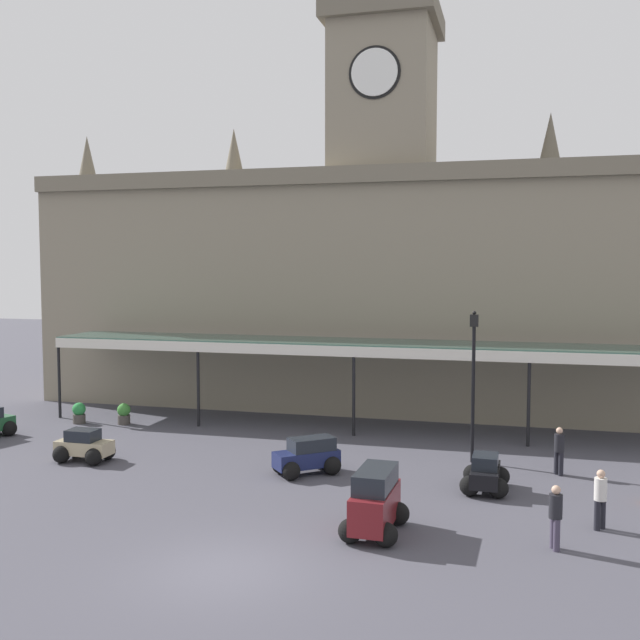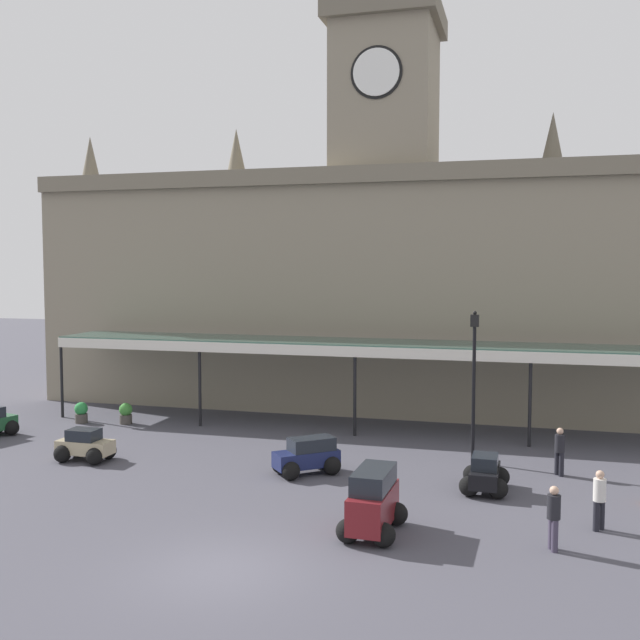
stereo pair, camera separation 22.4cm
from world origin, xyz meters
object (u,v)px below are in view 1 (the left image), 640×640
Objects in this scene: pedestrian_beside_cars at (559,449)px; car_black_sedan at (485,475)px; car_navy_estate at (307,458)px; pedestrian_crossing_forecourt at (600,497)px; car_maroon_van at (375,504)px; planter_forecourt_centre at (79,413)px; victorian_lamppost at (473,370)px; car_beige_sedan at (84,448)px; pedestrian_near_entrance at (555,515)px; planter_near_kerb at (124,414)px.

car_black_sedan is at bearing -133.72° from pedestrian_beside_cars.
car_navy_estate is 1.44× the size of pedestrian_crossing_forecourt.
car_maroon_van is 6.20m from pedestrian_crossing_forecourt.
planter_forecourt_centre is at bearing 158.93° from pedestrian_crossing_forecourt.
pedestrian_crossing_forecourt is 0.30× the size of victorian_lamppost.
car_beige_sedan is at bearing -179.36° from car_black_sedan.
victorian_lamppost reaches higher than planter_forecourt_centre.
car_maroon_van is (11.79, -4.48, 0.30)m from car_beige_sedan.
car_beige_sedan is 0.37× the size of victorian_lamppost.
car_maroon_van reaches higher than pedestrian_crossing_forecourt.
car_beige_sedan is 2.14× the size of planter_forecourt_centre.
victorian_lamppost is 5.83× the size of planter_forecourt_centre.
pedestrian_near_entrance reaches higher than car_black_sedan.
pedestrian_crossing_forecourt is 23.21m from planter_forecourt_centre.
pedestrian_near_entrance is at bearing -124.67° from pedestrian_crossing_forecourt.
planter_forecourt_centre is (-20.85, 3.09, -0.42)m from pedestrian_beside_cars.
pedestrian_beside_cars is at bearing -8.44° from planter_forecourt_centre.
car_black_sedan is 19.29m from planter_forecourt_centre.
car_black_sedan is 4.98m from pedestrian_near_entrance.
victorian_lamppost is (13.90, 3.59, 2.92)m from car_beige_sedan.
pedestrian_crossing_forecourt is 1.74× the size of planter_near_kerb.
planter_near_kerb is (-19.56, 8.70, -0.42)m from pedestrian_crossing_forecourt.
car_black_sedan is 4.55m from victorian_lamppost.
victorian_lamppost reaches higher than car_maroon_van.
car_navy_estate is 11.74m from planter_near_kerb.
car_maroon_van is at bearing -56.36° from car_navy_estate.
car_black_sedan is at bearing -16.83° from planter_forecourt_centre.
pedestrian_beside_cars is (5.10, 7.13, 0.10)m from car_maroon_van.
pedestrian_crossing_forecourt is at bearing 55.33° from pedestrian_near_entrance.
planter_near_kerb is at bearing 107.01° from car_beige_sedan.
planter_forecourt_centre is at bearing 173.10° from victorian_lamppost.
planter_forecourt_centre is 2.12m from planter_near_kerb.
car_navy_estate is 2.50× the size of planter_forecourt_centre.
car_beige_sedan is at bearing -72.99° from planter_near_kerb.
victorian_lamppost is at bearing 107.58° from pedestrian_near_entrance.
pedestrian_near_entrance and pedestrian_crossing_forecourt have the same top height.
pedestrian_crossing_forecourt is at bearing -23.98° from planter_near_kerb.
car_maroon_van is at bearing -104.67° from victorian_lamppost.
car_beige_sedan is (-14.51, -0.16, 0.00)m from car_black_sedan.
pedestrian_crossing_forecourt is (3.19, -2.75, 0.41)m from car_black_sedan.
car_black_sedan is 17.42m from planter_near_kerb.
car_navy_estate is 0.99× the size of car_maroon_van.
pedestrian_beside_cars and pedestrian_crossing_forecourt have the same top height.
car_beige_sedan is at bearing -165.53° from victorian_lamppost.
pedestrian_near_entrance is at bearing -29.90° from planter_near_kerb.
car_navy_estate is 6.87m from victorian_lamppost.
car_maroon_van is at bearing -120.38° from car_black_sedan.
planter_forecourt_centre and planter_near_kerb have the same top height.
pedestrian_crossing_forecourt reaches higher than car_navy_estate.
pedestrian_beside_cars is 0.30× the size of victorian_lamppost.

